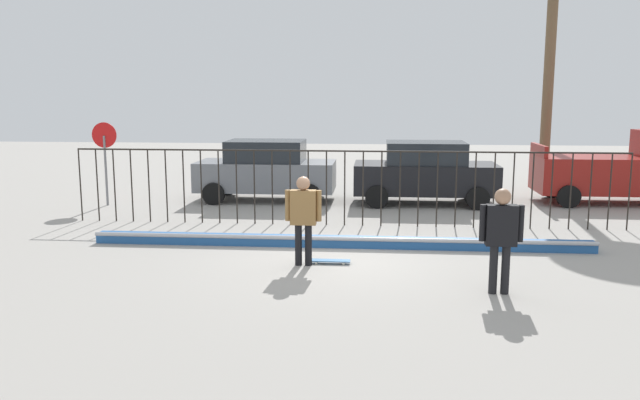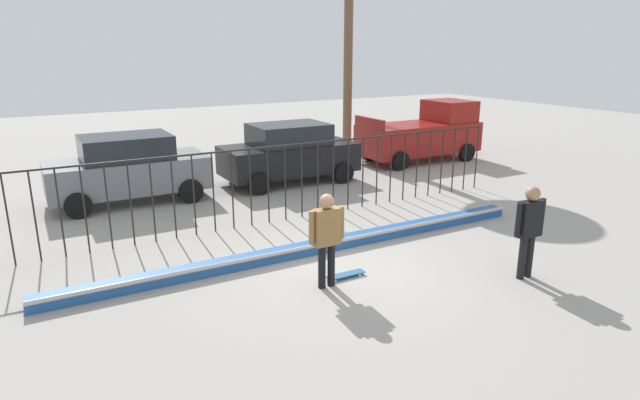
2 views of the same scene
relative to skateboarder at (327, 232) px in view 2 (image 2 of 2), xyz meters
The scene contains 9 objects.
ground_plane 1.32m from the skateboarder, 38.88° to the left, with size 60.00×60.00×0.00m, color #9E9991.
bowl_coping_ledge 1.95m from the skateboarder, 69.08° to the left, with size 11.00×0.40×0.27m.
perimeter_fence 3.99m from the skateboarder, 81.20° to the left, with size 14.04×0.04×1.93m.
skateboarder is the anchor object (origin of this frame).
skateboard 1.14m from the skateboarder, 17.61° to the left, with size 0.80×0.20×0.07m.
camera_operator 3.81m from the skateboarder, 23.19° to the right, with size 0.73×0.27×1.80m.
parked_car_gray 7.86m from the skateboarder, 105.09° to the left, with size 4.30×2.12×1.90m.
parked_car_black 7.96m from the skateboarder, 68.67° to the left, with size 4.30×2.12×1.90m.
pickup_truck 11.98m from the skateboarder, 41.91° to the left, with size 4.70×2.12×2.24m.
Camera 2 is at (-5.16, -8.34, 4.27)m, focal length 30.12 mm.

